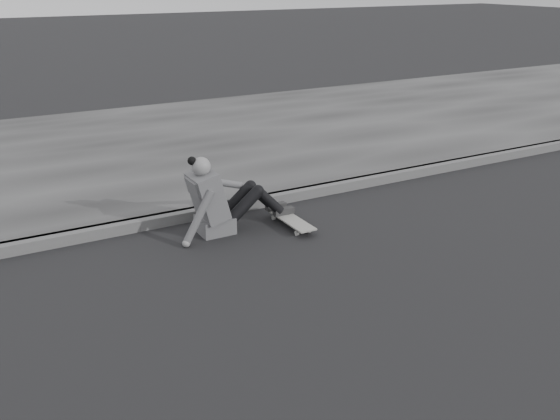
{
  "coord_description": "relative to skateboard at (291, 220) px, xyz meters",
  "views": [
    {
      "loc": [
        -5.77,
        -3.67,
        2.63
      ],
      "look_at": [
        -3.04,
        1.2,
        0.5
      ],
      "focal_mm": 40.0,
      "sensor_mm": 36.0,
      "label": 1
    }
  ],
  "objects": [
    {
      "name": "curb",
      "position": [
        2.54,
        0.73,
        -0.01
      ],
      "size": [
        24.0,
        0.16,
        0.12
      ],
      "primitive_type": "cube",
      "color": "#505050",
      "rests_on": "ground"
    },
    {
      "name": "sidewalk",
      "position": [
        2.54,
        3.75,
        -0.01
      ],
      "size": [
        24.0,
        6.0,
        0.12
      ],
      "primitive_type": "cube",
      "color": "#373737",
      "rests_on": "ground"
    },
    {
      "name": "skateboard",
      "position": [
        0.0,
        0.0,
        0.0
      ],
      "size": [
        0.2,
        0.78,
        0.09
      ],
      "color": "#A8A8A2",
      "rests_on": "ground"
    },
    {
      "name": "seated_woman",
      "position": [
        -0.73,
        0.25,
        0.29
      ],
      "size": [
        1.38,
        0.46,
        0.88
      ],
      "color": "#515153",
      "rests_on": "ground"
    }
  ]
}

